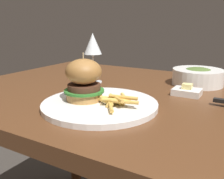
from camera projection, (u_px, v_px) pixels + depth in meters
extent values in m
cube|color=#56331C|center=(156.00, 101.00, 0.78)|extent=(1.36, 0.82, 0.04)
cylinder|color=#56331C|center=(74.00, 129.00, 1.47)|extent=(0.06, 0.06, 0.70)
cylinder|color=white|center=(100.00, 104.00, 0.66)|extent=(0.31, 0.31, 0.01)
cylinder|color=#B78447|center=(84.00, 96.00, 0.68)|extent=(0.10, 0.10, 0.02)
cylinder|color=#2D7028|center=(84.00, 91.00, 0.68)|extent=(0.11, 0.11, 0.01)
cylinder|color=#4C2D1E|center=(84.00, 87.00, 0.67)|extent=(0.09, 0.09, 0.02)
ellipsoid|color=#9C6A35|center=(84.00, 72.00, 0.66)|extent=(0.10, 0.10, 0.07)
cylinder|color=#CCB78C|center=(83.00, 62.00, 0.66)|extent=(0.00, 0.00, 0.05)
cylinder|color=#EABC5B|center=(109.00, 103.00, 0.64)|extent=(0.03, 0.06, 0.01)
cylinder|color=gold|center=(114.00, 101.00, 0.65)|extent=(0.07, 0.03, 0.01)
cylinder|color=#E0B251|center=(104.00, 101.00, 0.64)|extent=(0.07, 0.03, 0.01)
cylinder|color=#EABC5B|center=(115.00, 102.00, 0.64)|extent=(0.05, 0.01, 0.01)
cylinder|color=gold|center=(111.00, 107.00, 0.60)|extent=(0.05, 0.06, 0.01)
cylinder|color=#E0B251|center=(124.00, 97.00, 0.65)|extent=(0.04, 0.04, 0.01)
cylinder|color=gold|center=(125.00, 102.00, 0.61)|extent=(0.07, 0.03, 0.01)
cylinder|color=gold|center=(116.00, 98.00, 0.62)|extent=(0.06, 0.04, 0.01)
cylinder|color=#E0B251|center=(116.00, 100.00, 0.62)|extent=(0.07, 0.03, 0.01)
cylinder|color=gold|center=(123.00, 97.00, 0.62)|extent=(0.07, 0.02, 0.01)
cylinder|color=#EABC5B|center=(112.00, 99.00, 0.64)|extent=(0.07, 0.02, 0.01)
cylinder|color=silver|center=(93.00, 82.00, 0.94)|extent=(0.06, 0.06, 0.00)
cylinder|color=silver|center=(93.00, 68.00, 0.92)|extent=(0.01, 0.01, 0.10)
cone|color=silver|center=(93.00, 44.00, 0.90)|extent=(0.07, 0.07, 0.08)
cube|color=white|center=(187.00, 92.00, 0.77)|extent=(0.08, 0.06, 0.02)
cube|color=#F4E58C|center=(187.00, 86.00, 0.77)|extent=(0.03, 0.02, 0.02)
cylinder|color=white|center=(198.00, 77.00, 0.90)|extent=(0.18, 0.18, 0.06)
ellipsoid|color=#4C662D|center=(198.00, 71.00, 0.89)|extent=(0.10, 0.10, 0.02)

